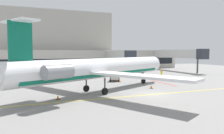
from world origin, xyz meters
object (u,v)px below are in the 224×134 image
(fuel_tank, at_px, (59,70))
(baggage_tug, at_px, (115,76))
(marshaller, at_px, (161,74))
(regional_jet, at_px, (99,69))
(pushback_tractor, at_px, (138,70))

(fuel_tank, bearing_deg, baggage_tug, -56.59)
(baggage_tug, height_order, marshaller, marshaller)
(regional_jet, height_order, pushback_tractor, regional_jet)
(baggage_tug, height_order, pushback_tractor, pushback_tractor)
(regional_jet, height_order, marshaller, regional_jet)
(pushback_tractor, xyz_separation_m, marshaller, (-0.36, -10.66, 0.05))
(marshaller, bearing_deg, baggage_tug, 171.03)
(regional_jet, xyz_separation_m, fuel_tank, (-1.94, 23.35, -1.85))
(regional_jet, distance_m, baggage_tug, 12.53)
(baggage_tug, height_order, fuel_tank, fuel_tank)
(baggage_tug, distance_m, marshaller, 9.71)
(regional_jet, bearing_deg, pushback_tractor, 49.62)
(fuel_tank, relative_size, marshaller, 3.84)
(fuel_tank, distance_m, marshaller, 23.25)
(regional_jet, relative_size, fuel_tank, 3.95)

